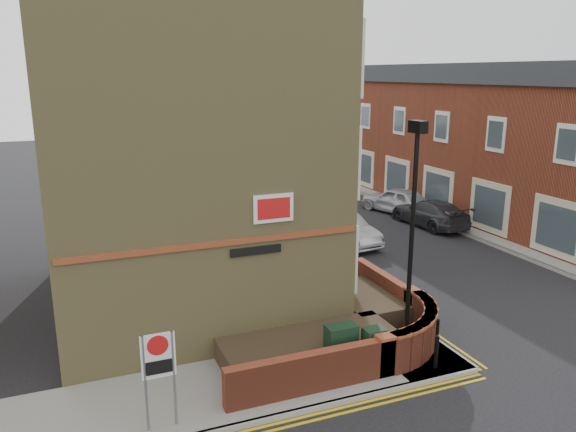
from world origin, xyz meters
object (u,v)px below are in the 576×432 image
(lamppost, at_px, (411,242))
(zone_sign, at_px, (159,363))
(utility_cabinet_large, at_px, (341,347))
(silver_car_near, at_px, (343,228))

(lamppost, xyz_separation_m, zone_sign, (-6.60, -0.70, -1.70))
(utility_cabinet_large, height_order, zone_sign, zone_sign)
(utility_cabinet_large, bearing_deg, lamppost, -3.01)
(utility_cabinet_large, relative_size, silver_car_near, 0.28)
(lamppost, relative_size, zone_sign, 2.86)
(lamppost, xyz_separation_m, silver_car_near, (3.40, 10.24, -2.65))
(lamppost, bearing_deg, zone_sign, -173.93)
(utility_cabinet_large, distance_m, zone_sign, 4.86)
(lamppost, distance_m, zone_sign, 6.85)
(lamppost, distance_m, utility_cabinet_large, 3.24)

